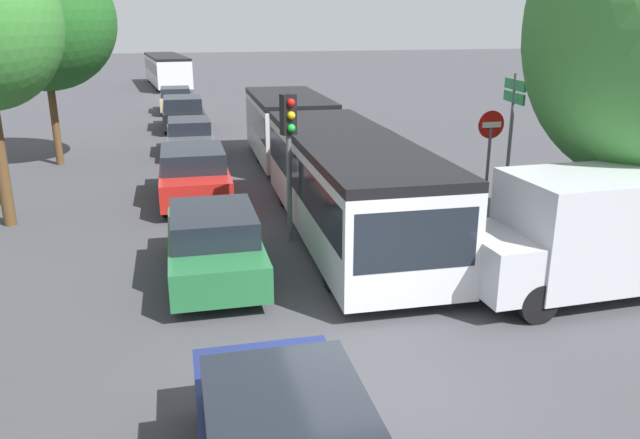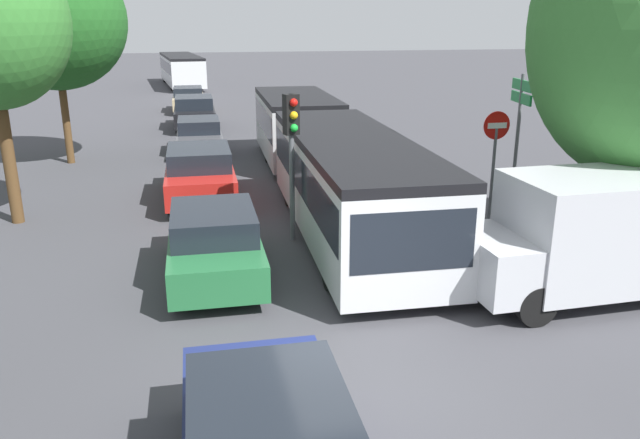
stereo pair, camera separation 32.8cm
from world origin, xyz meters
The scene contains 13 objects.
ground_plane centered at (0.00, 0.00, 0.00)m, with size 200.00×200.00×0.00m, color #3D3D42.
articulated_bus centered at (1.58, 9.90, 1.39)m, with size 3.14×16.34×2.41m.
city_bus_rear centered at (-1.84, 44.48, 1.38)m, with size 3.38×11.26×2.39m.
queued_car_green centered at (-1.86, 4.68, 0.73)m, with size 1.85×4.18×1.44m.
queued_car_red centered at (-1.89, 10.54, 0.78)m, with size 1.98×4.46×1.53m.
queued_car_graphite centered at (-1.63, 17.19, 0.70)m, with size 1.78×4.00×1.38m.
queued_car_black centered at (-1.59, 23.34, 0.77)m, with size 1.97×4.44×1.53m.
queued_car_tan centered at (-1.73, 29.33, 0.70)m, with size 1.79×4.04×1.39m.
white_van centered at (5.12, 2.19, 1.24)m, with size 5.02×2.05×2.31m.
traffic_light centered at (0.07, 6.50, 2.50)m, with size 0.37×0.39×3.40m.
no_entry_sign centered at (5.29, 6.84, 1.88)m, with size 0.70×0.08×2.82m.
direction_sign_post centered at (6.63, 8.10, 2.55)m, with size 0.30×1.39×3.60m.
tree_left_far centered at (-6.29, 16.55, 4.96)m, with size 4.86×4.86×7.33m.
Camera 2 is at (-2.41, -7.19, 4.94)m, focal length 35.00 mm.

